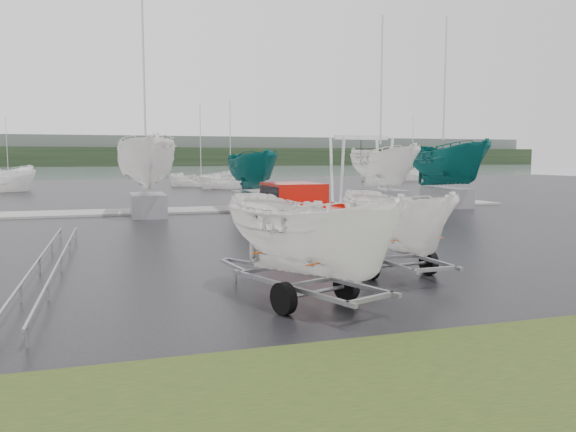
{
  "coord_description": "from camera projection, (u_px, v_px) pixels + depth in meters",
  "views": [
    {
      "loc": [
        -7.43,
        -16.97,
        2.87
      ],
      "look_at": [
        -2.7,
        -1.8,
        1.2
      ],
      "focal_mm": 35.0,
      "sensor_mm": 36.0,
      "label": 1
    }
  ],
  "objects": [
    {
      "name": "keelboat_0",
      "position": [
        146.0,
        126.0,
        26.87
      ],
      "size": [
        2.73,
        3.2,
        10.91
      ],
      "color": "gray",
      "rests_on": "ground"
    },
    {
      "name": "boat_hoist",
      "position": [
        361.0,
        161.0,
        32.55
      ],
      "size": [
        3.3,
        2.18,
        4.12
      ],
      "color": "silver",
      "rests_on": "ground"
    },
    {
      "name": "moored_boat_1",
      "position": [
        201.0,
        186.0,
        55.17
      ],
      "size": [
        2.87,
        2.82,
        11.1
      ],
      "rotation": [
        0.0,
        0.0,
        1.34
      ],
      "color": "white",
      "rests_on": "ground"
    },
    {
      "name": "mast_rack_1",
      "position": [
        34.0,
        284.0,
        11.16
      ],
      "size": [
        0.56,
        6.5,
        0.06
      ],
      "rotation": [
        0.0,
        0.0,
        1.57
      ],
      "color": "gray",
      "rests_on": "ground"
    },
    {
      "name": "keelboat_3",
      "position": [
        448.0,
        133.0,
        32.16
      ],
      "size": [
        2.68,
        3.2,
        10.86
      ],
      "color": "gray",
      "rests_on": "ground"
    },
    {
      "name": "trailer_hitched",
      "position": [
        398.0,
        168.0,
        13.41
      ],
      "size": [
        1.81,
        3.65,
        4.79
      ],
      "rotation": [
        0.0,
        0.0,
        0.05
      ],
      "color": "gray",
      "rests_on": "ground"
    },
    {
      "name": "lake",
      "position": [
        151.0,
        171.0,
        113.56
      ],
      "size": [
        300.0,
        300.0,
        0.0
      ],
      "primitive_type": "plane",
      "color": "gray",
      "rests_on": "ground"
    },
    {
      "name": "far_hill",
      "position": [
        136.0,
        151.0,
        187.09
      ],
      "size": [
        300.0,
        6.0,
        10.0
      ],
      "primitive_type": "cube",
      "color": "#4C5651",
      "rests_on": "ground"
    },
    {
      "name": "trailer_parked",
      "position": [
        310.0,
        163.0,
        10.63
      ],
      "size": [
        2.41,
        3.78,
        5.09
      ],
      "rotation": [
        0.0,
        0.0,
        0.37
      ],
      "color": "gray",
      "rests_on": "ground"
    },
    {
      "name": "moored_boat_2",
      "position": [
        231.0,
        188.0,
        51.71
      ],
      "size": [
        3.13,
        3.09,
        11.23
      ],
      "rotation": [
        0.0,
        0.0,
        1.89
      ],
      "color": "white",
      "rests_on": "ground"
    },
    {
      "name": "keelboat_2",
      "position": [
        385.0,
        140.0,
        30.68
      ],
      "size": [
        2.41,
        3.2,
        10.58
      ],
      "color": "gray",
      "rests_on": "ground"
    },
    {
      "name": "pickup_truck",
      "position": [
        300.0,
        210.0,
        19.58
      ],
      "size": [
        2.38,
        5.94,
        1.95
      ],
      "rotation": [
        0.0,
        0.0,
        0.05
      ],
      "color": "#951008",
      "rests_on": "ground"
    },
    {
      "name": "moored_boat_3",
      "position": [
        412.0,
        180.0,
        69.63
      ],
      "size": [
        3.6,
        3.56,
        11.6
      ],
      "rotation": [
        0.0,
        0.0,
        5.1
      ],
      "color": "white",
      "rests_on": "ground"
    },
    {
      "name": "ground_plane",
      "position": [
        349.0,
        244.0,
        18.61
      ],
      "size": [
        120.0,
        120.0,
        0.0
      ],
      "primitive_type": "plane",
      "color": "black",
      "rests_on": "ground"
    },
    {
      "name": "mast_rack_0",
      "position": [
        60.0,
        241.0,
        16.86
      ],
      "size": [
        0.56,
        6.5,
        0.06
      ],
      "rotation": [
        0.0,
        0.0,
        1.57
      ],
      "color": "gray",
      "rests_on": "ground"
    },
    {
      "name": "treeline",
      "position": [
        137.0,
        157.0,
        179.71
      ],
      "size": [
        300.0,
        8.0,
        6.0
      ],
      "primitive_type": "cube",
      "color": "black",
      "rests_on": "ground"
    },
    {
      "name": "moored_boat_4",
      "position": [
        9.0,
        179.0,
        73.17
      ],
      "size": [
        3.9,
        3.89,
        11.61
      ],
      "rotation": [
        0.0,
        0.0,
        2.32
      ],
      "color": "white",
      "rests_on": "ground"
    },
    {
      "name": "dock",
      "position": [
        255.0,
        208.0,
        30.95
      ],
      "size": [
        30.0,
        3.0,
        0.12
      ],
      "primitive_type": "cube",
      "color": "gray",
      "rests_on": "ground"
    },
    {
      "name": "keelboat_1",
      "position": [
        252.0,
        149.0,
        28.73
      ],
      "size": [
        2.1,
        3.2,
        6.68
      ],
      "color": "gray",
      "rests_on": "ground"
    }
  ]
}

